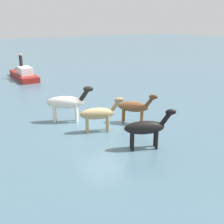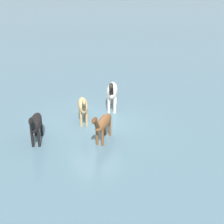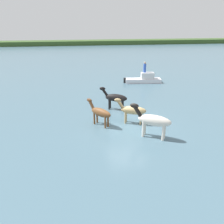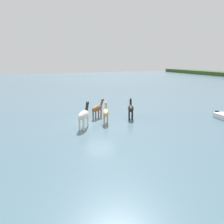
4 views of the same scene
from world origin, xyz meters
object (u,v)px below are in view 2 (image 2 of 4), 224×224
horse_chestnut_trailing (83,106)px  horse_rear_stallion (112,91)px  horse_pinto_flank (103,123)px  horse_dun_straggler (36,123)px

horse_chestnut_trailing → horse_rear_stallion: bearing=130.0°
horse_chestnut_trailing → horse_rear_stallion: 2.33m
horse_pinto_flank → horse_chestnut_trailing: (2.23, -0.03, 0.03)m
horse_pinto_flank → horse_rear_stallion: size_ratio=0.78×
horse_dun_straggler → horse_rear_stallion: 5.22m
horse_pinto_flank → horse_rear_stallion: horse_rear_stallion is taller
horse_pinto_flank → horse_chestnut_trailing: size_ratio=0.85×
horse_chestnut_trailing → horse_rear_stallion: horse_rear_stallion is taller
horse_chestnut_trailing → horse_rear_stallion: (0.73, -2.20, 0.16)m
horse_chestnut_trailing → horse_pinto_flank: bearing=20.9°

